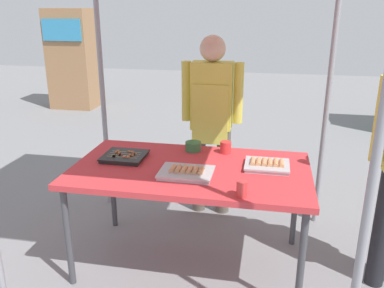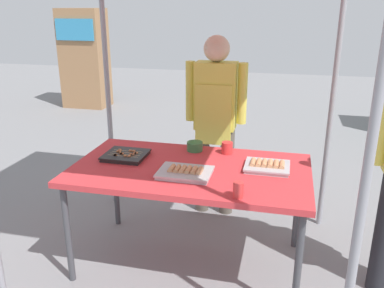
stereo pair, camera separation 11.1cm
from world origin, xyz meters
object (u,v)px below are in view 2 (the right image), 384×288
condiment_bowl (195,146)px  neighbor_stall_right (85,58)px  drink_cup_near_edge (227,148)px  tray_meat_skewers (126,155)px  stall_table (190,174)px  drink_cup_by_wok (238,190)px  vendor_woman (215,113)px  tray_pork_links (267,166)px  tray_grilled_sausages (186,172)px

condiment_bowl → neighbor_stall_right: (-2.98, 3.97, 0.09)m
drink_cup_near_edge → tray_meat_skewers: bearing=-159.8°
stall_table → drink_cup_by_wok: (0.37, -0.38, 0.10)m
stall_table → drink_cup_by_wok: size_ratio=17.00×
tray_meat_skewers → neighbor_stall_right: bearing=120.9°
tray_meat_skewers → vendor_woman: vendor_woman is taller
tray_meat_skewers → tray_pork_links: bearing=1.0°
tray_grilled_sausages → drink_cup_by_wok: (0.37, -0.24, 0.03)m
tray_pork_links → condiment_bowl: condiment_bowl is taller
tray_grilled_sausages → drink_cup_by_wok: size_ratio=3.66×
neighbor_stall_right → drink_cup_by_wok: bearing=-54.0°
vendor_woman → stall_table: bearing=88.5°
tray_pork_links → drink_cup_by_wok: bearing=-106.2°
tray_meat_skewers → drink_cup_by_wok: 0.98m
condiment_bowl → drink_cup_by_wok: bearing=-59.3°
tray_pork_links → drink_cup_by_wok: size_ratio=3.14×
tray_meat_skewers → condiment_bowl: bearing=30.0°
condiment_bowl → tray_pork_links: bearing=-23.6°
neighbor_stall_right → tray_meat_skewers: bearing=-59.1°
tray_meat_skewers → neighbor_stall_right: (-2.53, 4.23, 0.11)m
stall_table → tray_pork_links: (0.51, 0.09, 0.07)m
drink_cup_by_wok → neighbor_stall_right: (-3.40, 4.67, 0.08)m
vendor_woman → neighbor_stall_right: bearing=-48.8°
stall_table → tray_grilled_sausages: (0.00, -0.14, 0.07)m
tray_pork_links → vendor_woman: vendor_woman is taller
tray_grilled_sausages → tray_meat_skewers: size_ratio=1.16×
stall_table → tray_meat_skewers: size_ratio=5.40×
tray_grilled_sausages → drink_cup_by_wok: bearing=-32.5°
tray_meat_skewers → condiment_bowl: condiment_bowl is taller
tray_grilled_sausages → neighbor_stall_right: size_ratio=0.20×
tray_meat_skewers → vendor_woman: (0.52, 0.75, 0.16)m
tray_grilled_sausages → tray_pork_links: bearing=24.3°
tray_grilled_sausages → neighbor_stall_right: bearing=124.3°
vendor_woman → neighbor_stall_right: (-3.05, 3.48, -0.05)m
drink_cup_near_edge → stall_table: bearing=-121.6°
drink_cup_near_edge → drink_cup_by_wok: drink_cup_by_wok is taller
tray_pork_links → vendor_woman: 0.89m
stall_table → neighbor_stall_right: (-3.02, 4.30, 0.18)m
drink_cup_near_edge → drink_cup_by_wok: (0.17, -0.70, 0.00)m
drink_cup_near_edge → condiment_bowl: bearing=179.0°
condiment_bowl → drink_cup_near_edge: bearing=-1.0°
condiment_bowl → tray_grilled_sausages: bearing=-84.1°
tray_pork_links → drink_cup_near_edge: bearing=142.3°
tray_grilled_sausages → drink_cup_near_edge: drink_cup_near_edge is taller
tray_meat_skewers → drink_cup_by_wok: bearing=-27.2°
drink_cup_near_edge → tray_grilled_sausages: bearing=-112.9°
condiment_bowl → neighbor_stall_right: bearing=126.9°
condiment_bowl → stall_table: bearing=-82.1°
condiment_bowl → drink_cup_near_edge: drink_cup_near_edge is taller
condiment_bowl → drink_cup_near_edge: size_ratio=1.35×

